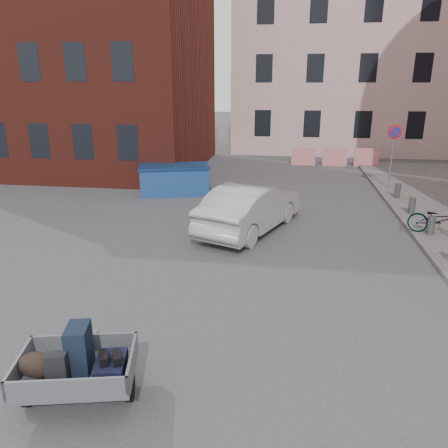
% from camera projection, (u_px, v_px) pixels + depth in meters
% --- Properties ---
extents(ground, '(120.00, 120.00, 0.00)m').
position_uv_depth(ground, '(211.00, 272.00, 10.68)').
color(ground, '#38383A').
rests_on(ground, ground).
extents(building_brick, '(12.00, 10.00, 14.00)m').
position_uv_depth(building_brick, '(80.00, 29.00, 22.02)').
color(building_brick, '#591E16').
rests_on(building_brick, ground).
extents(building_pink, '(16.00, 8.00, 14.00)m').
position_uv_depth(building_pink, '(361.00, 40.00, 28.33)').
color(building_pink, '#C69898').
rests_on(building_pink, ground).
extents(far_building, '(6.00, 6.00, 8.00)m').
position_uv_depth(far_building, '(2.00, 88.00, 32.98)').
color(far_building, maroon).
rests_on(far_building, ground).
extents(no_parking_sign, '(0.60, 0.09, 2.65)m').
position_uv_depth(no_parking_sign, '(393.00, 143.00, 18.11)').
color(no_parking_sign, gray).
rests_on(no_parking_sign, sidewalk).
extents(bollards, '(0.22, 9.02, 0.55)m').
position_uv_depth(bollards, '(431.00, 225.00, 12.89)').
color(bollards, '#3A3A3D').
rests_on(bollards, sidewalk).
extents(barriers, '(4.70, 0.18, 1.00)m').
position_uv_depth(barriers, '(335.00, 157.00, 24.02)').
color(barriers, red).
rests_on(barriers, ground).
extents(trailer, '(1.80, 1.94, 1.20)m').
position_uv_depth(trailer, '(76.00, 366.00, 6.17)').
color(trailer, black).
rests_on(trailer, ground).
extents(dumpster, '(3.15, 2.23, 1.19)m').
position_uv_depth(dumpster, '(174.00, 179.00, 18.01)').
color(dumpster, navy).
rests_on(dumpster, ground).
extents(silver_car, '(3.10, 4.76, 1.48)m').
position_uv_depth(silver_car, '(251.00, 208.00, 13.45)').
color(silver_car, '#999A9F').
rests_on(silver_car, ground).
extents(bicycle, '(1.81, 1.19, 0.90)m').
position_uv_depth(bicycle, '(439.00, 220.00, 12.81)').
color(bicycle, black).
rests_on(bicycle, sidewalk).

